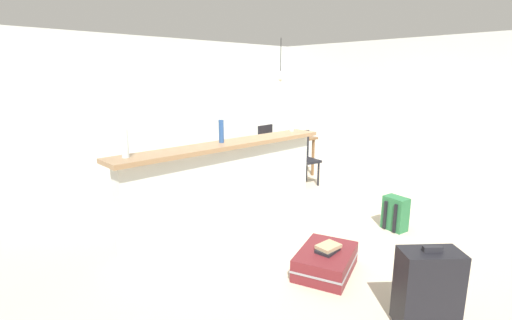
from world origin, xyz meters
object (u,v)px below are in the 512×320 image
pendant_lamp (281,75)px  book_stack (328,248)px  dining_table (282,143)px  backpack_green (396,214)px  bottle_blue (221,131)px  suitcase_flat_maroon (326,261)px  bottle_clear (125,143)px  dining_chair_far_side (261,146)px  bottle_white (292,124)px  dining_chair_near_partition (303,155)px  suitcase_upright_black (428,289)px

pendant_lamp → book_stack: bearing=-128.9°
dining_table → backpack_green: dining_table is taller
bottle_blue → pendant_lamp: 2.53m
suitcase_flat_maroon → backpack_green: 1.46m
bottle_clear → backpack_green: 3.27m
suitcase_flat_maroon → bottle_clear: bearing=128.5°
dining_table → book_stack: bearing=-130.0°
dining_chair_far_side → pendant_lamp: (-0.10, -0.59, 1.36)m
bottle_white → bottle_clear: bearing=-178.7°
dining_chair_near_partition → suitcase_upright_black: size_ratio=1.39×
bottle_clear → dining_chair_near_partition: (3.40, 0.54, -0.71)m
dining_table → suitcase_upright_black: bearing=-123.0°
pendant_lamp → backpack_green: size_ratio=1.76×
backpack_green → dining_table: bearing=73.4°
pendant_lamp → suitcase_upright_black: (-2.29, -3.66, -1.55)m
backpack_green → book_stack: 1.46m
dining_chair_near_partition → dining_chair_far_side: same height
bottle_blue → dining_chair_far_side: bearing=36.1°
bottle_clear → dining_table: 3.71m
dining_chair_far_side → bottle_blue: bearing=-143.9°
bottle_white → backpack_green: 1.87m
dining_table → dining_chair_near_partition: dining_chair_near_partition is taller
pendant_lamp → bottle_clear: bearing=-162.1°
backpack_green → book_stack: bearing=-178.4°
suitcase_flat_maroon → suitcase_upright_black: size_ratio=1.33×
bottle_clear → suitcase_flat_maroon: bottle_clear is taller
dining_table → backpack_green: size_ratio=2.62×
bottle_blue → backpack_green: 2.37m
pendant_lamp → suitcase_upright_black: 4.59m
bottle_clear → bottle_blue: size_ratio=1.07×
bottle_blue → book_stack: bottle_blue is taller
dining_table → backpack_green: 2.79m
dining_chair_far_side → bottle_clear: bearing=-154.3°
book_stack → dining_table: bearing=50.0°
bottle_clear → suitcase_upright_black: bottle_clear is taller
bottle_white → dining_chair_near_partition: bearing=29.3°
bottle_clear → book_stack: (1.24, -1.57, -0.97)m
pendant_lamp → suitcase_flat_maroon: (-2.15, -2.65, -1.77)m
bottle_white → dining_table: bearing=47.8°
bottle_blue → dining_chair_near_partition: (2.19, 0.53, -0.70)m
suitcase_flat_maroon → book_stack: book_stack is taller
bottle_white → book_stack: bottle_white is taller
bottle_clear → pendant_lamp: 3.62m
bottle_white → dining_chair_near_partition: (0.86, 0.48, -0.67)m
suitcase_flat_maroon → bottle_white: bearing=51.2°
dining_chair_far_side → book_stack: size_ratio=3.69×
dining_chair_near_partition → backpack_green: 2.21m
bottle_blue → backpack_green: (1.49, -1.54, -1.01)m
bottle_clear → suitcase_upright_black: (1.10, -2.57, -0.89)m
bottle_clear → pendant_lamp: bearing=17.9°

